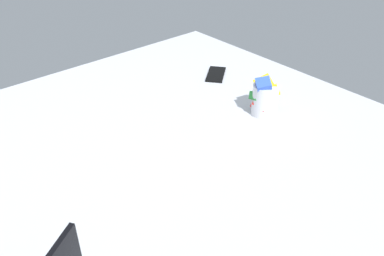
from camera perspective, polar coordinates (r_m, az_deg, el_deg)
name	(u,v)px	position (r cm, az deg, el deg)	size (l,w,h in cm)	color
bed_mattress	(127,184)	(126.97, -9.18, -7.77)	(180.00, 140.00, 18.00)	#B7BCC6
snack_cup	(265,98)	(141.36, 10.22, 4.20)	(11.26, 10.41, 14.57)	silver
cell_phone	(216,74)	(169.46, 3.40, 7.58)	(6.80, 14.00, 0.80)	black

